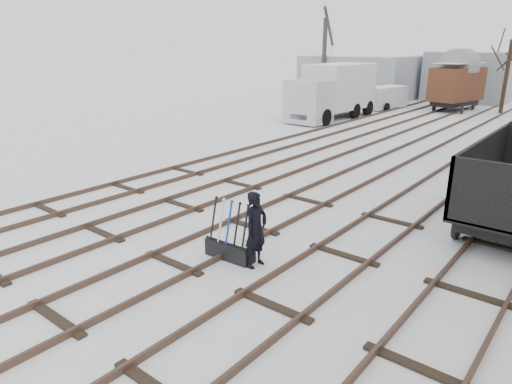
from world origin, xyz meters
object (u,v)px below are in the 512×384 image
Objects in this scene: lorry at (333,91)px; crane at (324,76)px; box_van_wagon at (457,83)px; panel_van at (385,97)px; ground_frame at (230,248)px; worker at (256,230)px.

lorry is 1.01× the size of crane.
box_van_wagon is 0.63× the size of lorry.
box_van_wagon is 5.58m from panel_van.
ground_frame is 31.39m from box_van_wagon.
panel_van is (0.69, 7.42, -1.00)m from lorry.
worker is at bearing -81.11° from crane.
crane is at bearing 30.13° from worker.
lorry is at bearing -84.47° from panel_van.
ground_frame is at bearing -62.45° from panel_van.
ground_frame is 0.28× the size of box_van_wagon.
lorry reaches higher than worker.
ground_frame is 34.74m from crane.
lorry is (-9.27, 21.19, 1.66)m from ground_frame.
box_van_wagon is 1.21× the size of panel_van.
panel_van is at bearing -37.17° from crane.
lorry is (-5.53, -9.92, -0.22)m from box_van_wagon.
worker is 34.97m from crane.
worker is 31.36m from box_van_wagon.
lorry reaches higher than ground_frame.
crane is at bearing 114.64° from ground_frame.
box_van_wagon reaches higher than ground_frame.
ground_frame is at bearing -64.76° from lorry.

